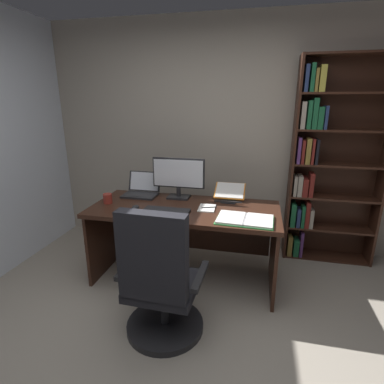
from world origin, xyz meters
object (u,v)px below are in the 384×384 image
notepad (207,208)px  coffee_mug (108,198)px  pen (209,207)px  computer_mouse (135,208)px  office_chair (160,286)px  monitor (178,178)px  open_binder (245,219)px  bookshelf (326,164)px  desk (187,223)px  keyboard (166,211)px  laptop (141,190)px  reading_stand_with_book (230,192)px

notepad → coffee_mug: (-0.98, -0.06, 0.04)m
pen → computer_mouse: bearing=-165.3°
office_chair → monitor: 1.21m
open_binder → monitor: bearing=148.9°
bookshelf → computer_mouse: size_ratio=20.68×
desk → coffee_mug: coffee_mug is taller
computer_mouse → pen: (0.66, 0.17, -0.01)m
computer_mouse → coffee_mug: coffee_mug is taller
office_chair → open_binder: size_ratio=2.14×
keyboard → open_binder: size_ratio=0.86×
monitor → notepad: 0.47m
desk → computer_mouse: bearing=-150.3°
pen → coffee_mug: coffee_mug is taller
office_chair → coffee_mug: (-0.78, 0.77, 0.36)m
laptop → keyboard: laptop is taller
notepad → computer_mouse: bearing=-164.9°
reading_stand_with_book → notepad: bearing=-118.9°
reading_stand_with_book → desk: bearing=-147.5°
office_chair → computer_mouse: (-0.44, 0.65, 0.33)m
bookshelf → reading_stand_with_book: 1.08m
office_chair → open_binder: bearing=49.0°
bookshelf → desk: bearing=-153.4°
monitor → computer_mouse: size_ratio=5.18×
laptop → computer_mouse: bearing=-75.6°
monitor → keyboard: monitor is taller
bookshelf → office_chair: bookshelf is taller
bookshelf → laptop: (-1.89, -0.48, -0.28)m
notepad → laptop: bearing=160.9°
monitor → laptop: 0.44m
coffee_mug → pen: bearing=3.5°
monitor → reading_stand_with_book: (0.52, 0.06, -0.14)m
bookshelf → laptop: bookshelf is taller
reading_stand_with_book → notepad: reading_stand_with_book is taller
coffee_mug → computer_mouse: bearing=-18.7°
bookshelf → open_binder: 1.28m
bookshelf → reading_stand_with_book: (-0.96, -0.43, -0.25)m
coffee_mug → open_binder: bearing=-7.0°
office_chair → reading_stand_with_book: 1.26m
computer_mouse → notepad: computer_mouse is taller
laptop → coffee_mug: (-0.22, -0.32, -0.00)m
office_chair → reading_stand_with_book: bearing=73.7°
laptop → computer_mouse: 0.45m
keyboard → open_binder: bearing=-4.1°
laptop → pen: 0.82m
keyboard → notepad: (0.34, 0.17, -0.01)m
keyboard → coffee_mug: 0.65m
monitor → coffee_mug: 0.73m
pen → coffee_mug: bearing=-176.5°
keyboard → notepad: size_ratio=2.00×
office_chair → coffee_mug: 1.15m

